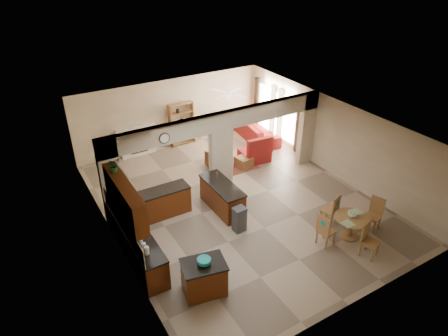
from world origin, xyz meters
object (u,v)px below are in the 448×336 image
dining_table (351,224)px  armchair (218,157)px  kitchen_island (204,278)px  sofa (256,130)px

dining_table → armchair: bearing=101.8°
kitchen_island → sofa: (6.03, 6.52, -0.07)m
dining_table → armchair: armchair is taller
kitchen_island → dining_table: (4.60, -0.30, 0.01)m
dining_table → sofa: (1.44, 6.83, -0.09)m
dining_table → sofa: 6.98m
dining_table → sofa: bearing=78.1°
kitchen_island → sofa: kitchen_island is taller
kitchen_island → dining_table: 4.61m
kitchen_island → armchair: (3.42, 5.29, -0.11)m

